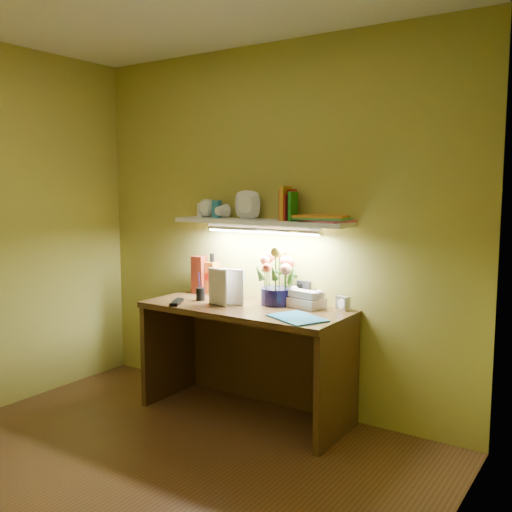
{
  "coord_description": "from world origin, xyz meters",
  "views": [
    {
      "loc": [
        2.11,
        -1.85,
        1.54
      ],
      "look_at": [
        -0.02,
        1.35,
        1.07
      ],
      "focal_mm": 40.0,
      "sensor_mm": 36.0,
      "label": 1
    }
  ],
  "objects_px": {
    "flower_bouquet": "(277,276)",
    "desk_clock": "(343,303)",
    "telephone": "(306,298)",
    "whisky_bottle": "(212,274)",
    "desk": "(246,361)"
  },
  "relations": [
    {
      "from": "telephone",
      "to": "desk_clock",
      "type": "height_order",
      "value": "telephone"
    },
    {
      "from": "flower_bouquet",
      "to": "whisky_bottle",
      "type": "bearing_deg",
      "value": 174.26
    },
    {
      "from": "telephone",
      "to": "whisky_bottle",
      "type": "relative_size",
      "value": 0.73
    },
    {
      "from": "desk",
      "to": "whisky_bottle",
      "type": "xyz_separation_m",
      "value": [
        -0.45,
        0.23,
        0.52
      ]
    },
    {
      "from": "flower_bouquet",
      "to": "desk_clock",
      "type": "bearing_deg",
      "value": 9.92
    },
    {
      "from": "flower_bouquet",
      "to": "desk_clock",
      "type": "height_order",
      "value": "flower_bouquet"
    },
    {
      "from": "flower_bouquet",
      "to": "telephone",
      "type": "distance_m",
      "value": 0.25
    },
    {
      "from": "flower_bouquet",
      "to": "whisky_bottle",
      "type": "relative_size",
      "value": 1.31
    },
    {
      "from": "whisky_bottle",
      "to": "flower_bouquet",
      "type": "bearing_deg",
      "value": -5.74
    },
    {
      "from": "desk",
      "to": "desk_clock",
      "type": "relative_size",
      "value": 15.44
    },
    {
      "from": "desk",
      "to": "telephone",
      "type": "distance_m",
      "value": 0.6
    },
    {
      "from": "desk",
      "to": "telephone",
      "type": "xyz_separation_m",
      "value": [
        0.36,
        0.18,
        0.44
      ]
    },
    {
      "from": "desk",
      "to": "flower_bouquet",
      "type": "height_order",
      "value": "flower_bouquet"
    },
    {
      "from": "telephone",
      "to": "desk",
      "type": "bearing_deg",
      "value": -143.61
    },
    {
      "from": "flower_bouquet",
      "to": "telephone",
      "type": "xyz_separation_m",
      "value": [
        0.21,
        0.01,
        -0.13
      ]
    }
  ]
}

